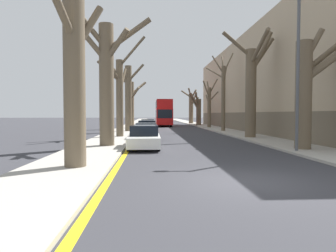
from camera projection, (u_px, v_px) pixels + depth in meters
ground_plane at (245, 182)px, 8.93m from camera, size 300.00×300.00×0.00m
sidewalk_left at (135, 124)px, 58.48m from camera, size 3.22×120.00×0.12m
sidewalk_right at (195, 124)px, 59.14m from camera, size 3.22×120.00×0.12m
building_facade_right at (277, 85)px, 36.15m from camera, size 10.08×45.85×10.97m
kerb_line_stripe at (144, 124)px, 58.58m from camera, size 0.24×120.00×0.01m
street_tree_left_0 at (74, 59)px, 10.76m from camera, size 1.69×4.84×9.23m
street_tree_left_1 at (107, 79)px, 17.96m from camera, size 4.90×1.72×7.74m
street_tree_left_2 at (120, 93)px, 25.36m from camera, size 3.98×4.24×8.66m
street_tree_left_3 at (128, 96)px, 33.53m from camera, size 3.50×3.27×7.68m
street_tree_left_4 at (130, 101)px, 40.74m from camera, size 4.42×3.95×8.20m
street_tree_right_0 at (306, 90)px, 16.26m from camera, size 2.87×1.44×6.58m
street_tree_right_1 at (252, 86)px, 24.38m from camera, size 4.46×4.31×8.61m
street_tree_right_2 at (223, 93)px, 33.62m from camera, size 3.24×3.43×9.16m
street_tree_right_3 at (209, 105)px, 42.48m from camera, size 2.79×3.82×7.08m
street_tree_right_4 at (198, 110)px, 50.80m from camera, size 2.17×2.43×5.64m
street_tree_right_5 at (191, 106)px, 60.03m from camera, size 3.59×3.68×7.13m
double_decker_bus at (164, 112)px, 49.99m from camera, size 2.52×10.34×4.27m
parked_car_0 at (144, 137)px, 17.63m from camera, size 1.81×4.40×1.36m
parked_car_1 at (146, 132)px, 23.59m from camera, size 1.78×4.25×1.30m
parked_car_2 at (147, 128)px, 29.66m from camera, size 1.88×4.11×1.36m
parked_car_3 at (148, 125)px, 36.21m from camera, size 1.73×4.40×1.36m
lamp_post at (296, 58)px, 15.33m from camera, size 1.40×0.20×8.87m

